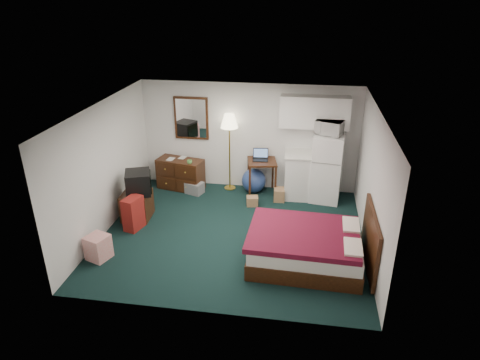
% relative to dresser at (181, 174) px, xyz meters
% --- Properties ---
extents(floor, '(5.00, 4.50, 0.01)m').
position_rel_dresser_xyz_m(floor, '(1.59, -1.90, -0.36)').
color(floor, black).
rests_on(floor, ground).
extents(ceiling, '(5.00, 4.50, 0.01)m').
position_rel_dresser_xyz_m(ceiling, '(1.59, -1.90, 2.14)').
color(ceiling, silver).
rests_on(ceiling, walls).
extents(walls, '(5.01, 4.51, 2.50)m').
position_rel_dresser_xyz_m(walls, '(1.59, -1.90, 0.89)').
color(walls, silver).
rests_on(walls, floor).
extents(mirror, '(0.80, 0.06, 1.00)m').
position_rel_dresser_xyz_m(mirror, '(0.24, 0.32, 1.29)').
color(mirror, white).
rests_on(mirror, walls).
extents(upper_cabinets, '(1.50, 0.35, 0.70)m').
position_rel_dresser_xyz_m(upper_cabinets, '(3.04, 0.18, 1.59)').
color(upper_cabinets, white).
rests_on(upper_cabinets, walls).
extents(headboard, '(0.06, 1.56, 1.00)m').
position_rel_dresser_xyz_m(headboard, '(4.05, -2.63, 0.19)').
color(headboard, black).
rests_on(headboard, walls).
extents(dresser, '(1.15, 0.71, 0.73)m').
position_rel_dresser_xyz_m(dresser, '(0.00, 0.00, 0.00)').
color(dresser, black).
rests_on(dresser, floor).
extents(floor_lamp, '(0.46, 0.46, 1.83)m').
position_rel_dresser_xyz_m(floor_lamp, '(1.16, 0.15, 0.55)').
color(floor_lamp, gold).
rests_on(floor_lamp, floor).
extents(desk, '(0.75, 0.75, 0.81)m').
position_rel_dresser_xyz_m(desk, '(1.93, 0.02, 0.04)').
color(desk, black).
rests_on(desk, floor).
extents(exercise_ball, '(0.62, 0.62, 0.57)m').
position_rel_dresser_xyz_m(exercise_ball, '(1.75, 0.06, -0.08)').
color(exercise_ball, navy).
rests_on(exercise_ball, floor).
extents(kitchen_counter, '(0.95, 0.74, 1.02)m').
position_rel_dresser_xyz_m(kitchen_counter, '(2.93, 0.01, 0.14)').
color(kitchen_counter, white).
rests_on(kitchen_counter, floor).
extents(fridge, '(0.71, 0.71, 1.54)m').
position_rel_dresser_xyz_m(fridge, '(3.39, -0.09, 0.41)').
color(fridge, white).
rests_on(fridge, floor).
extents(bed, '(1.94, 1.54, 0.60)m').
position_rel_dresser_xyz_m(bed, '(2.98, -2.63, -0.06)').
color(bed, '#450915').
rests_on(bed, floor).
extents(tv_stand, '(0.59, 0.64, 0.55)m').
position_rel_dresser_xyz_m(tv_stand, '(-0.51, -1.54, -0.09)').
color(tv_stand, black).
rests_on(tv_stand, floor).
extents(suitcase, '(0.36, 0.47, 0.67)m').
position_rel_dresser_xyz_m(suitcase, '(-0.40, -1.98, -0.03)').
color(suitcase, maroon).
rests_on(suitcase, floor).
extents(retail_box, '(0.46, 0.46, 0.45)m').
position_rel_dresser_xyz_m(retail_box, '(-0.64, -3.07, -0.14)').
color(retail_box, silver).
rests_on(retail_box, floor).
extents(file_bin, '(0.46, 0.40, 0.27)m').
position_rel_dresser_xyz_m(file_bin, '(0.39, -0.23, -0.23)').
color(file_bin, slate).
rests_on(file_bin, floor).
extents(cardboard_box_a, '(0.28, 0.25, 0.21)m').
position_rel_dresser_xyz_m(cardboard_box_a, '(1.80, -0.64, -0.26)').
color(cardboard_box_a, brown).
rests_on(cardboard_box_a, floor).
extents(cardboard_box_b, '(0.26, 0.30, 0.28)m').
position_rel_dresser_xyz_m(cardboard_box_b, '(2.37, -0.30, -0.22)').
color(cardboard_box_b, brown).
rests_on(cardboard_box_b, floor).
extents(laptop, '(0.37, 0.31, 0.24)m').
position_rel_dresser_xyz_m(laptop, '(1.89, 0.04, 0.57)').
color(laptop, black).
rests_on(laptop, desk).
extents(crt_tv, '(0.66, 0.68, 0.46)m').
position_rel_dresser_xyz_m(crt_tv, '(-0.44, -1.51, 0.42)').
color(crt_tv, black).
rests_on(crt_tv, tv_stand).
extents(microwave, '(0.63, 0.48, 0.38)m').
position_rel_dresser_xyz_m(microwave, '(3.36, -0.08, 1.37)').
color(microwave, white).
rests_on(microwave, fridge).
extents(book_a, '(0.16, 0.04, 0.21)m').
position_rel_dresser_xyz_m(book_a, '(-0.29, -0.02, 0.47)').
color(book_a, brown).
rests_on(book_a, dresser).
extents(book_b, '(0.15, 0.05, 0.20)m').
position_rel_dresser_xyz_m(book_b, '(-0.04, 0.12, 0.47)').
color(book_b, brown).
rests_on(book_b, dresser).
extents(mug, '(0.14, 0.12, 0.11)m').
position_rel_dresser_xyz_m(mug, '(0.29, -0.21, 0.42)').
color(mug, '#589D4A').
rests_on(mug, dresser).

